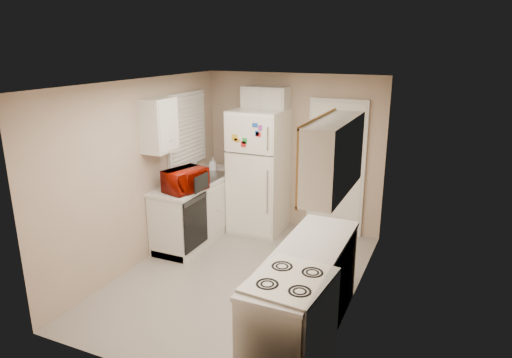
% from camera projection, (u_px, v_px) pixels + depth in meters
% --- Properties ---
extents(floor, '(3.80, 3.80, 0.00)m').
position_uv_depth(floor, '(240.00, 277.00, 5.73)').
color(floor, '#B0A69B').
rests_on(floor, ground).
extents(ceiling, '(3.80, 3.80, 0.00)m').
position_uv_depth(ceiling, '(238.00, 83.00, 5.04)').
color(ceiling, white).
rests_on(ceiling, floor).
extents(wall_left, '(3.80, 3.80, 0.00)m').
position_uv_depth(wall_left, '(142.00, 173.00, 5.93)').
color(wall_left, tan).
rests_on(wall_left, floor).
extents(wall_right, '(3.80, 3.80, 0.00)m').
position_uv_depth(wall_right, '(357.00, 202.00, 4.84)').
color(wall_right, tan).
rests_on(wall_right, floor).
extents(wall_back, '(2.80, 2.80, 0.00)m').
position_uv_depth(wall_back, '(293.00, 152.00, 7.05)').
color(wall_back, tan).
rests_on(wall_back, floor).
extents(wall_front, '(2.80, 2.80, 0.00)m').
position_uv_depth(wall_front, '(137.00, 250.00, 3.72)').
color(wall_front, tan).
rests_on(wall_front, floor).
extents(left_counter, '(0.60, 1.80, 0.90)m').
position_uv_depth(left_counter, '(200.00, 208.00, 6.82)').
color(left_counter, silver).
rests_on(left_counter, floor).
extents(dishwasher, '(0.03, 0.58, 0.72)m').
position_uv_depth(dishwasher, '(195.00, 223.00, 6.17)').
color(dishwasher, black).
rests_on(dishwasher, floor).
extents(sink, '(0.54, 0.74, 0.16)m').
position_uv_depth(sink, '(204.00, 179.00, 6.83)').
color(sink, gray).
rests_on(sink, left_counter).
extents(microwave, '(0.61, 0.44, 0.37)m').
position_uv_depth(microwave, '(185.00, 180.00, 6.13)').
color(microwave, '#810C01').
rests_on(microwave, left_counter).
extents(soap_bottle, '(0.13, 0.13, 0.22)m').
position_uv_depth(soap_bottle, '(213.00, 164.00, 7.13)').
color(soap_bottle, silver).
rests_on(soap_bottle, left_counter).
extents(window_blinds, '(0.10, 0.98, 1.08)m').
position_uv_depth(window_blinds, '(187.00, 129.00, 6.72)').
color(window_blinds, silver).
rests_on(window_blinds, wall_left).
extents(upper_cabinet_left, '(0.30, 0.45, 0.70)m').
position_uv_depth(upper_cabinet_left, '(159.00, 125.00, 5.89)').
color(upper_cabinet_left, silver).
rests_on(upper_cabinet_left, wall_left).
extents(refrigerator, '(0.78, 0.76, 1.88)m').
position_uv_depth(refrigerator, '(259.00, 171.00, 6.96)').
color(refrigerator, white).
rests_on(refrigerator, floor).
extents(cabinet_over_fridge, '(0.70, 0.30, 0.40)m').
position_uv_depth(cabinet_over_fridge, '(265.00, 100.00, 6.84)').
color(cabinet_over_fridge, silver).
rests_on(cabinet_over_fridge, wall_back).
extents(interior_door, '(0.86, 0.06, 2.08)m').
position_uv_depth(interior_door, '(336.00, 169.00, 6.79)').
color(interior_door, white).
rests_on(interior_door, floor).
extents(right_counter, '(0.60, 2.00, 0.90)m').
position_uv_depth(right_counter, '(305.00, 295.00, 4.47)').
color(right_counter, silver).
rests_on(right_counter, floor).
extents(stove, '(0.69, 0.82, 0.93)m').
position_uv_depth(stove, '(289.00, 325.00, 3.96)').
color(stove, white).
rests_on(stove, floor).
extents(upper_cabinet_right, '(0.30, 1.20, 0.70)m').
position_uv_depth(upper_cabinet_right, '(334.00, 156.00, 4.29)').
color(upper_cabinet_right, silver).
rests_on(upper_cabinet_right, wall_right).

